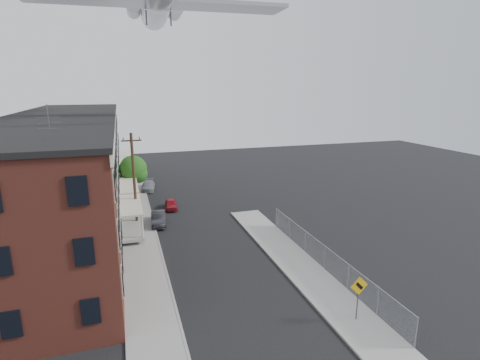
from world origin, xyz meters
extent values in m
plane|color=black|center=(0.00, 0.00, 0.00)|extent=(120.00, 120.00, 0.00)
cube|color=gray|center=(-5.50, 24.00, 0.06)|extent=(3.00, 62.00, 0.12)
cube|color=gray|center=(5.50, 6.00, 0.06)|extent=(3.00, 26.00, 0.12)
cube|color=gray|center=(-4.05, 24.00, 0.07)|extent=(0.15, 62.00, 0.14)
cube|color=gray|center=(4.05, 6.00, 0.07)|extent=(0.15, 26.00, 0.14)
cube|color=#341210|center=(-12.00, 7.00, 5.00)|extent=(10.00, 12.00, 10.00)
cube|color=black|center=(-12.00, 7.00, 10.15)|extent=(10.30, 12.30, 0.30)
cube|color=beige|center=(-6.92, 7.00, 9.70)|extent=(0.16, 12.20, 0.60)
cylinder|color=#515156|center=(-10.00, 5.00, 11.15)|extent=(0.04, 0.04, 2.00)
cube|color=slate|center=(-12.00, 16.50, 5.00)|extent=(10.00, 7.00, 10.00)
cube|color=black|center=(-12.00, 16.50, 10.15)|extent=(10.25, 7.00, 0.30)
cube|color=gray|center=(-6.10, 16.50, 0.55)|extent=(1.80, 6.40, 0.25)
cube|color=beige|center=(-6.10, 16.50, 2.75)|extent=(1.90, 6.50, 0.15)
cube|color=gray|center=(-12.00, 23.50, 5.00)|extent=(10.00, 7.00, 10.00)
cube|color=black|center=(-12.00, 23.50, 10.15)|extent=(10.25, 7.00, 0.30)
cube|color=gray|center=(-6.10, 23.50, 0.55)|extent=(1.80, 6.40, 0.25)
cube|color=beige|center=(-6.10, 23.50, 2.75)|extent=(1.90, 6.50, 0.15)
cube|color=slate|center=(-12.00, 30.50, 5.00)|extent=(10.00, 7.00, 10.00)
cube|color=black|center=(-12.00, 30.50, 10.15)|extent=(10.25, 7.00, 0.30)
cube|color=gray|center=(-6.10, 30.50, 0.55)|extent=(1.80, 6.40, 0.25)
cube|color=beige|center=(-6.10, 30.50, 2.75)|extent=(1.90, 6.50, 0.15)
cube|color=gray|center=(-12.00, 37.50, 5.00)|extent=(10.00, 7.00, 10.00)
cube|color=black|center=(-12.00, 37.50, 10.15)|extent=(10.25, 7.00, 0.30)
cube|color=gray|center=(-6.10, 37.50, 0.55)|extent=(1.80, 6.40, 0.25)
cube|color=beige|center=(-6.10, 37.50, 2.75)|extent=(1.90, 6.50, 0.15)
cube|color=slate|center=(-12.00, 44.50, 5.00)|extent=(10.00, 7.00, 10.00)
cube|color=black|center=(-12.00, 44.50, 10.15)|extent=(10.25, 7.00, 0.30)
cube|color=gray|center=(-6.10, 44.50, 0.55)|extent=(1.80, 6.40, 0.25)
cube|color=beige|center=(-6.10, 44.50, 2.75)|extent=(1.90, 6.50, 0.15)
cylinder|color=gray|center=(7.00, -4.00, 0.95)|extent=(0.06, 0.06, 1.90)
cylinder|color=gray|center=(7.00, -1.00, 0.95)|extent=(0.06, 0.06, 1.90)
cylinder|color=gray|center=(7.00, 2.00, 0.95)|extent=(0.06, 0.06, 1.90)
cylinder|color=gray|center=(7.00, 5.00, 0.95)|extent=(0.06, 0.06, 1.90)
cylinder|color=gray|center=(7.00, 8.00, 0.95)|extent=(0.06, 0.06, 1.90)
cylinder|color=gray|center=(7.00, 11.00, 0.95)|extent=(0.06, 0.06, 1.90)
cylinder|color=gray|center=(7.00, 14.00, 0.95)|extent=(0.06, 0.06, 1.90)
cube|color=gray|center=(7.00, 5.00, 1.85)|extent=(0.04, 18.00, 0.04)
cube|color=gray|center=(7.00, 5.00, 0.95)|extent=(0.02, 18.00, 1.80)
cylinder|color=#515156|center=(5.60, -1.00, 1.30)|extent=(0.07, 0.07, 2.60)
cube|color=#DFA40B|center=(5.60, -1.04, 2.25)|extent=(1.10, 0.03, 1.10)
cube|color=black|center=(5.60, -1.06, 2.25)|extent=(0.52, 0.02, 0.52)
cylinder|color=black|center=(-5.60, 18.00, 4.50)|extent=(0.26, 0.26, 9.00)
cube|color=black|center=(-5.60, 18.00, 8.30)|extent=(1.80, 0.12, 0.12)
cylinder|color=black|center=(-6.30, 18.00, 8.50)|extent=(0.08, 0.08, 0.25)
cylinder|color=black|center=(-4.90, 18.00, 8.50)|extent=(0.08, 0.08, 0.25)
cylinder|color=black|center=(-5.40, 28.00, 1.20)|extent=(0.24, 0.24, 2.40)
sphere|color=#1A4412|center=(-5.40, 28.00, 3.60)|extent=(3.20, 3.20, 3.20)
sphere|color=#1A4412|center=(-4.90, 27.70, 3.04)|extent=(2.24, 2.24, 2.24)
imported|color=maroon|center=(-1.80, 22.60, 0.53)|extent=(1.45, 3.18, 1.06)
imported|color=black|center=(-3.60, 18.10, 0.62)|extent=(1.62, 3.85, 1.24)
imported|color=gray|center=(-3.60, 31.27, 0.57)|extent=(2.04, 4.08, 1.14)
cone|color=white|center=(-1.78, 31.27, 20.98)|extent=(3.13, 2.96, 2.99)
cube|color=#939399|center=(-2.44, 18.67, 20.05)|extent=(22.60, 5.10, 0.33)
cylinder|color=#939399|center=(-4.19, 28.12, 21.17)|extent=(1.69, 3.81, 1.49)
cylinder|color=#939399|center=(0.29, 27.88, 21.17)|extent=(1.69, 3.81, 1.49)
camera|label=1|loc=(-6.40, -16.91, 13.00)|focal=28.00mm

